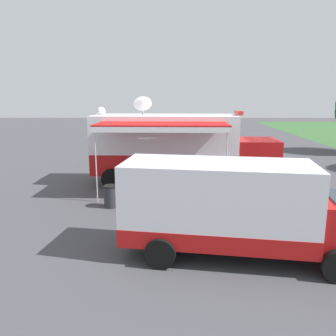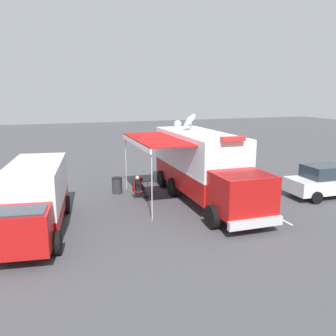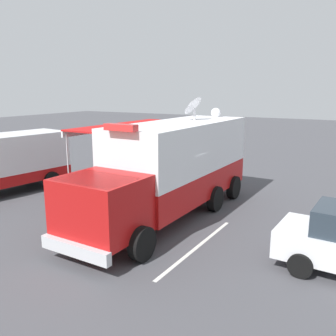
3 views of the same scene
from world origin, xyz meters
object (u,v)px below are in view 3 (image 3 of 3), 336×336
Objects in this scene: water_bottle at (137,178)px; folding_table at (141,181)px; folding_chair_beside_table at (144,180)px; folding_chair_at_table at (126,183)px; trash_bin at (131,176)px; command_truck at (171,165)px; seated_responder at (129,180)px.

folding_table is at bearing -151.13° from water_bottle.
water_bottle is (0.16, 0.09, 0.16)m from folding_table.
folding_chair_beside_table is (0.22, -0.94, -0.32)m from water_bottle.
folding_table is at bearing 114.16° from folding_chair_beside_table.
trash_bin reaches higher than folding_chair_at_table.
folding_chair_beside_table is at bearing -40.70° from command_truck.
command_truck is 3.94m from folding_chair_beside_table.
water_bottle is 0.49m from seated_responder.
water_bottle is at bearing 28.87° from folding_table.
water_bottle is 1.02m from folding_chair_beside_table.
folding_chair_at_table reaches higher than folding_table.
folding_chair_beside_table is (0.38, -0.85, -0.16)m from folding_table.
folding_table is 3.68× the size of water_bottle.
folding_chair_at_table is (0.80, 0.04, -0.16)m from folding_table.
folding_table is 0.66× the size of seated_responder.
seated_responder is at bearing 3.95° from folding_table.
seated_responder is (0.45, -0.05, -0.18)m from water_bottle.
trash_bin is at bearing -22.68° from folding_chair_beside_table.
command_truck is 3.15m from water_bottle.
folding_chair_beside_table is (-0.42, -0.89, 0.00)m from folding_chair_at_table.
seated_responder is 1.65m from trash_bin.
folding_chair_beside_table reaches higher than folding_table.
command_truck is at bearing 150.44° from water_bottle.
command_truck is at bearing 153.51° from seated_responder.
seated_responder is at bearing 75.55° from folding_chair_beside_table.
seated_responder reaches higher than water_bottle.
folding_chair_beside_table is at bearing -65.84° from folding_table.
folding_chair_at_table is at bearing 64.72° from folding_chair_beside_table.
seated_responder is at bearing -26.49° from command_truck.
water_bottle is at bearing -29.56° from command_truck.
trash_bin is at bearing -46.18° from water_bottle.
command_truck is 10.99× the size of folding_chair_at_table.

